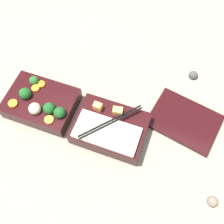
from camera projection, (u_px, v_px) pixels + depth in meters
The scene contains 6 objects.
ground_plane at pixel (73, 119), 0.82m from camera, with size 3.00×3.00×0.00m, color gray.
bento_tray_vegetable at pixel (41, 103), 0.81m from camera, with size 0.21×0.15×0.08m.
bento_tray_rice at pixel (110, 128), 0.77m from camera, with size 0.21×0.16×0.08m.
bento_lid at pixel (184, 120), 0.81m from camera, with size 0.20×0.15×0.01m, color black.
pebble_0 at pixel (213, 202), 0.70m from camera, with size 0.03×0.03×0.03m, color #7A6B5B.
pebble_1 at pixel (193, 75), 0.89m from camera, with size 0.03×0.03×0.03m, color #474442.
Camera 1 is at (0.23, -0.29, 0.74)m, focal length 42.00 mm.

